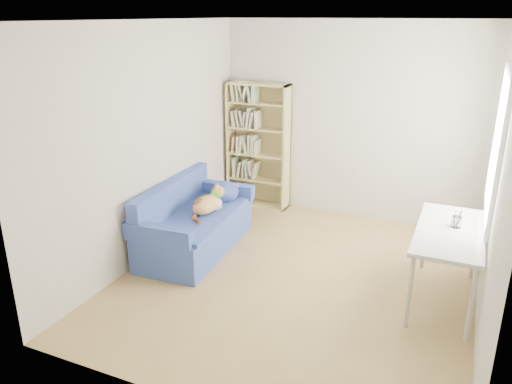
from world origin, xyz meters
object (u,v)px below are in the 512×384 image
Objects in this scene: bookshelf at (258,151)px; pen_cup at (457,221)px; desk at (450,236)px; sofa at (195,223)px.

bookshelf is 9.88× the size of pen_cup.
desk is (2.68, -1.66, -0.13)m from bookshelf.
desk is at bearing -4.63° from sofa.
bookshelf reaches higher than desk.
pen_cup is (2.72, -1.57, -0.00)m from bookshelf.
pen_cup reaches higher than desk.
desk is (2.80, -0.05, 0.36)m from sofa.
bookshelf is at bearing 148.28° from desk.
sofa is 1.69m from bookshelf.
sofa is 2.88m from pen_cup.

